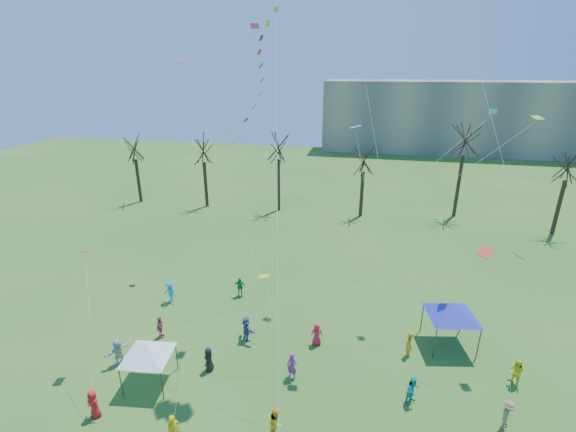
% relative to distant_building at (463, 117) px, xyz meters
% --- Properties ---
extents(distant_building, '(60.00, 14.00, 15.00)m').
position_rel_distant_building_xyz_m(distant_building, '(0.00, 0.00, 0.00)').
color(distant_building, gray).
rests_on(distant_building, ground).
extents(bare_tree_row, '(66.76, 10.08, 12.33)m').
position_rel_distant_building_xyz_m(bare_tree_row, '(-18.54, -46.13, -0.03)').
color(bare_tree_row, black).
rests_on(bare_tree_row, ground).
extents(big_box_kite, '(2.85, 8.52, 26.20)m').
position_rel_distant_building_xyz_m(big_box_kite, '(-24.74, -73.25, 11.41)').
color(big_box_kite, red).
rests_on(big_box_kite, ground).
extents(canopy_tent_white, '(3.73, 3.73, 2.81)m').
position_rel_distant_building_xyz_m(canopy_tent_white, '(-31.27, -78.28, -5.12)').
color(canopy_tent_white, '#3F3F44').
rests_on(canopy_tent_white, ground).
extents(canopy_tent_blue, '(4.29, 4.29, 3.27)m').
position_rel_distant_building_xyz_m(canopy_tent_blue, '(-13.08, -70.82, -4.73)').
color(canopy_tent_blue, '#3F3F44').
rests_on(canopy_tent_blue, ground).
extents(festival_crowd, '(26.58, 14.75, 1.84)m').
position_rel_distant_building_xyz_m(festival_crowd, '(-23.30, -76.08, -6.61)').
color(festival_crowd, red).
rests_on(festival_crowd, ground).
extents(small_kites_aloft, '(26.32, 18.30, 32.24)m').
position_rel_distant_building_xyz_m(small_kites_aloft, '(-21.21, -71.10, 6.24)').
color(small_kites_aloft, '#EA420C').
rests_on(small_kites_aloft, ground).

